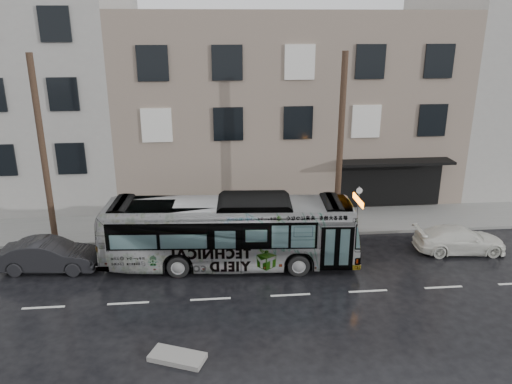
{
  "coord_description": "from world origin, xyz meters",
  "views": [
    {
      "loc": [
        0.12,
        -19.89,
        10.39
      ],
      "look_at": [
        2.3,
        2.5,
        2.71
      ],
      "focal_mm": 35.0,
      "sensor_mm": 36.0,
      "label": 1
    }
  ],
  "objects_px": {
    "utility_pole_front": "(340,146)",
    "dark_sedan": "(49,255)",
    "utility_pole_rear": "(43,153)",
    "sign_post": "(358,209)",
    "bus": "(230,232)",
    "white_sedan": "(460,239)"
  },
  "relations": [
    {
      "from": "utility_pole_front",
      "to": "dark_sedan",
      "type": "relative_size",
      "value": 2.12
    },
    {
      "from": "dark_sedan",
      "to": "utility_pole_rear",
      "type": "bearing_deg",
      "value": 15.66
    },
    {
      "from": "utility_pole_rear",
      "to": "sign_post",
      "type": "bearing_deg",
      "value": 0.0
    },
    {
      "from": "utility_pole_front",
      "to": "utility_pole_rear",
      "type": "bearing_deg",
      "value": 180.0
    },
    {
      "from": "dark_sedan",
      "to": "bus",
      "type": "bearing_deg",
      "value": -86.84
    },
    {
      "from": "white_sedan",
      "to": "dark_sedan",
      "type": "bearing_deg",
      "value": 93.98
    },
    {
      "from": "utility_pole_rear",
      "to": "dark_sedan",
      "type": "height_order",
      "value": "utility_pole_rear"
    },
    {
      "from": "sign_post",
      "to": "white_sedan",
      "type": "relative_size",
      "value": 0.57
    },
    {
      "from": "utility_pole_front",
      "to": "white_sedan",
      "type": "height_order",
      "value": "utility_pole_front"
    },
    {
      "from": "sign_post",
      "to": "white_sedan",
      "type": "distance_m",
      "value": 5.01
    },
    {
      "from": "utility_pole_front",
      "to": "white_sedan",
      "type": "relative_size",
      "value": 2.12
    },
    {
      "from": "dark_sedan",
      "to": "white_sedan",
      "type": "bearing_deg",
      "value": -85.05
    },
    {
      "from": "sign_post",
      "to": "white_sedan",
      "type": "height_order",
      "value": "sign_post"
    },
    {
      "from": "sign_post",
      "to": "utility_pole_rear",
      "type": "bearing_deg",
      "value": 180.0
    },
    {
      "from": "bus",
      "to": "white_sedan",
      "type": "bearing_deg",
      "value": -84.38
    },
    {
      "from": "utility_pole_rear",
      "to": "bus",
      "type": "distance_m",
      "value": 9.4
    },
    {
      "from": "utility_pole_front",
      "to": "bus",
      "type": "distance_m",
      "value": 6.98
    },
    {
      "from": "utility_pole_rear",
      "to": "dark_sedan",
      "type": "relative_size",
      "value": 2.12
    },
    {
      "from": "utility_pole_front",
      "to": "bus",
      "type": "xyz_separation_m",
      "value": [
        -5.58,
        -2.84,
        -3.08
      ]
    },
    {
      "from": "utility_pole_rear",
      "to": "dark_sedan",
      "type": "distance_m",
      "value": 4.76
    },
    {
      "from": "bus",
      "to": "dark_sedan",
      "type": "bearing_deg",
      "value": 92.53
    },
    {
      "from": "utility_pole_front",
      "to": "utility_pole_rear",
      "type": "distance_m",
      "value": 14.0
    }
  ]
}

